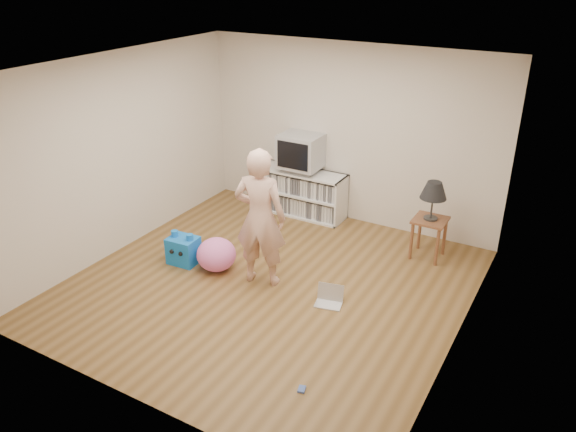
% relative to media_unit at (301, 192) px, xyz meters
% --- Properties ---
extents(ground, '(4.50, 4.50, 0.00)m').
position_rel_media_unit_xyz_m(ground, '(0.66, -2.04, -0.35)').
color(ground, brown).
rests_on(ground, ground).
extents(walls, '(4.52, 4.52, 2.60)m').
position_rel_media_unit_xyz_m(walls, '(0.66, -2.04, 0.95)').
color(walls, beige).
rests_on(walls, ground).
extents(ceiling, '(4.50, 4.50, 0.01)m').
position_rel_media_unit_xyz_m(ceiling, '(0.66, -2.04, 2.25)').
color(ceiling, white).
rests_on(ceiling, walls).
extents(media_unit, '(1.40, 0.45, 0.70)m').
position_rel_media_unit_xyz_m(media_unit, '(0.00, 0.00, 0.00)').
color(media_unit, white).
rests_on(media_unit, ground).
extents(dvd_deck, '(0.45, 0.35, 0.07)m').
position_rel_media_unit_xyz_m(dvd_deck, '(-0.00, -0.02, 0.39)').
color(dvd_deck, gray).
rests_on(dvd_deck, media_unit).
extents(crt_tv, '(0.60, 0.53, 0.50)m').
position_rel_media_unit_xyz_m(crt_tv, '(-0.00, -0.02, 0.67)').
color(crt_tv, '#AAAAB0').
rests_on(crt_tv, dvd_deck).
extents(side_table, '(0.42, 0.42, 0.55)m').
position_rel_media_unit_xyz_m(side_table, '(2.11, -0.39, 0.07)').
color(side_table, brown).
rests_on(side_table, ground).
extents(table_lamp, '(0.34, 0.34, 0.52)m').
position_rel_media_unit_xyz_m(table_lamp, '(2.11, -0.39, 0.59)').
color(table_lamp, '#333333').
rests_on(table_lamp, side_table).
extents(person, '(0.70, 0.54, 1.71)m').
position_rel_media_unit_xyz_m(person, '(0.53, -1.99, 0.51)').
color(person, '#DEAB98').
rests_on(person, ground).
extents(laptop, '(0.35, 0.30, 0.21)m').
position_rel_media_unit_xyz_m(laptop, '(1.47, -2.02, -0.29)').
color(laptop, silver).
rests_on(laptop, ground).
extents(playing_cards, '(0.09, 0.10, 0.02)m').
position_rel_media_unit_xyz_m(playing_cards, '(1.88, -3.44, -0.34)').
color(playing_cards, '#4664BD').
rests_on(playing_cards, ground).
extents(plush_blue, '(0.39, 0.35, 0.43)m').
position_rel_media_unit_xyz_m(plush_blue, '(-0.59, -2.11, -0.17)').
color(plush_blue, blue).
rests_on(plush_blue, ground).
extents(plush_pink, '(0.57, 0.57, 0.42)m').
position_rel_media_unit_xyz_m(plush_pink, '(-0.11, -2.04, -0.14)').
color(plush_pink, '#EC6AC3').
rests_on(plush_pink, ground).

